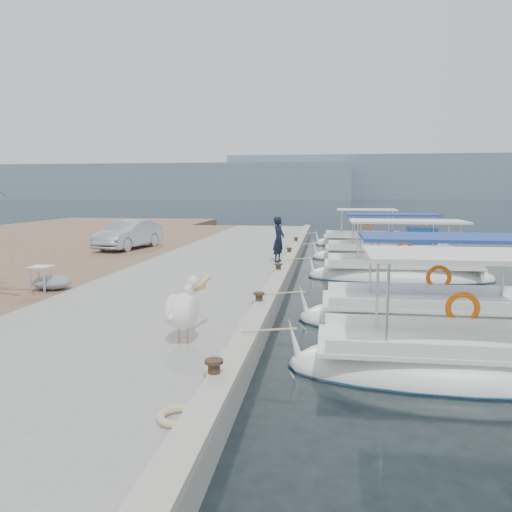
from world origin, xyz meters
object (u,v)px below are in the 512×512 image
(fishing_caique_c, at_px, (400,276))
(parked_car, at_px, (129,234))
(fishing_caique_e, at_px, (363,243))
(fisherman, at_px, (279,239))
(fishing_caique_d, at_px, (389,256))
(fishing_caique_a, at_px, (458,368))
(pelican, at_px, (184,309))
(fishing_caique_b, at_px, (435,320))

(fishing_caique_c, bearing_deg, parked_car, 161.93)
(fishing_caique_c, distance_m, fishing_caique_e, 11.90)
(fishing_caique_c, relative_size, fisherman, 3.85)
(fishing_caique_c, bearing_deg, fishing_caique_d, 87.59)
(fishing_caique_c, distance_m, fishing_caique_d, 5.51)
(fishing_caique_a, relative_size, parked_car, 1.46)
(fishing_caique_e, height_order, parked_car, fishing_caique_e)
(fishing_caique_d, height_order, pelican, fishing_caique_d)
(fishing_caique_c, relative_size, pelican, 4.50)
(fishing_caique_e, xyz_separation_m, fisherman, (-4.12, -11.47, 1.28))
(fishing_caique_e, height_order, fisherman, fisherman)
(fishing_caique_a, relative_size, fishing_caique_c, 0.89)
(fisherman, bearing_deg, fishing_caique_c, -78.90)
(parked_car, bearing_deg, fishing_caique_b, -30.99)
(fishing_caique_b, height_order, parked_car, fishing_caique_b)
(fishing_caique_a, xyz_separation_m, fishing_caique_d, (0.62, 15.62, 0.06))
(pelican, relative_size, parked_car, 0.37)
(fishing_caique_a, height_order, pelican, fishing_caique_a)
(fishing_caique_d, bearing_deg, fishing_caique_c, -92.41)
(fishing_caique_d, relative_size, fishing_caique_e, 1.23)
(fishing_caique_a, xyz_separation_m, fishing_caique_b, (0.31, 3.51, -0.00))
(fishing_caique_a, height_order, parked_car, fishing_caique_a)
(fishing_caique_a, relative_size, fishing_caique_e, 1.06)
(fishing_caique_a, relative_size, fisherman, 3.42)
(fisherman, bearing_deg, pelican, -167.66)
(fishing_caique_b, xyz_separation_m, fishing_caique_d, (0.31, 12.12, 0.07))
(fishing_caique_d, bearing_deg, fishing_caique_a, -92.28)
(fishing_caique_b, bearing_deg, fishing_caique_e, 91.46)
(fishing_caique_d, bearing_deg, fishing_caique_b, -91.47)
(fishing_caique_b, distance_m, fisherman, 8.50)
(fisherman, xyz_separation_m, parked_car, (-7.75, 3.63, -0.21))
(fisherman, bearing_deg, fishing_caique_e, -3.49)
(fishing_caique_b, bearing_deg, fishing_caique_a, -95.07)
(fishing_caique_b, bearing_deg, fishing_caique_d, 88.53)
(fishing_caique_d, bearing_deg, fishing_caique_e, 97.00)
(pelican, bearing_deg, fishing_caique_d, 70.46)
(fishing_caique_a, bearing_deg, fishing_caique_c, 87.79)
(fishing_caique_a, bearing_deg, fishing_caique_d, 87.72)
(fisherman, bearing_deg, fishing_caique_d, -27.69)
(fishing_caique_a, distance_m, fishing_caique_b, 3.52)
(pelican, xyz_separation_m, parked_car, (-7.01, 14.47, 0.08))
(fishing_caique_a, bearing_deg, fishing_caique_e, 90.42)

